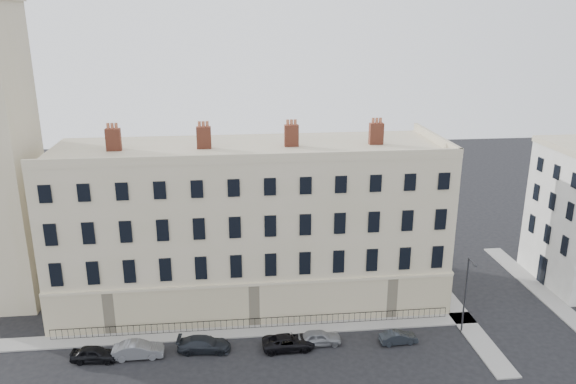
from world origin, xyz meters
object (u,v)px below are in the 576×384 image
at_px(car_a, 94,354).
at_px(car_f, 398,337).
at_px(car_b, 138,350).
at_px(car_e, 319,338).
at_px(streetlamp, 466,292).
at_px(car_c, 204,344).
at_px(car_d, 289,342).

distance_m(car_a, car_f, 25.05).
distance_m(car_b, car_e, 14.94).
bearing_deg(car_e, streetlamp, -87.73).
height_order(car_e, car_f, car_e).
relative_size(car_c, car_e, 1.18).
height_order(car_d, car_f, car_d).
height_order(car_a, car_e, same).
distance_m(car_a, car_c, 8.73).
bearing_deg(car_e, car_d, 98.00).
height_order(car_b, car_f, car_b).
height_order(car_a, streetlamp, streetlamp).
distance_m(car_a, car_d, 15.71).
xyz_separation_m(car_b, car_f, (21.62, -0.33, -0.14)).
bearing_deg(car_c, car_a, 98.03).
height_order(car_c, car_d, car_c).
bearing_deg(streetlamp, car_b, -179.84).
bearing_deg(car_c, car_f, -87.02).
distance_m(car_e, streetlamp, 13.20).
height_order(car_c, streetlamp, streetlamp).
distance_m(car_d, car_e, 2.69).
height_order(car_f, streetlamp, streetlamp).
bearing_deg(car_c, streetlamp, -83.72).
bearing_deg(car_c, car_b, 98.45).
bearing_deg(streetlamp, car_f, -171.49).
relative_size(car_f, streetlamp, 0.45).
bearing_deg(car_c, car_d, -88.37).
bearing_deg(car_b, car_e, -90.11).
relative_size(car_b, car_f, 1.26).
distance_m(car_b, car_d, 12.28).
xyz_separation_m(car_a, car_b, (3.43, 0.13, 0.04)).
relative_size(car_b, car_c, 0.93).
distance_m(car_a, car_b, 3.43).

